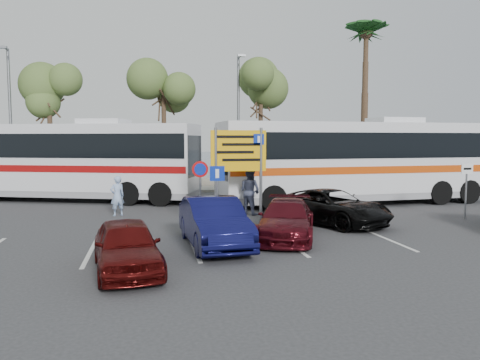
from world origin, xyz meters
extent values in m
plane|color=#2F2F31|center=(0.00, 0.00, 0.00)|extent=(120.00, 120.00, 0.00)
cube|color=gray|center=(0.00, 14.00, 0.07)|extent=(44.00, 2.40, 0.15)
cube|color=gray|center=(0.00, 16.00, 0.30)|extent=(48.00, 0.80, 0.60)
plane|color=#3C5060|center=(0.00, 60.00, 0.01)|extent=(140.00, 140.00, 0.00)
cylinder|color=#382619|center=(-8.00, 14.00, 2.67)|extent=(0.28, 0.28, 5.04)
cylinder|color=#382619|center=(-1.50, 14.00, 2.95)|extent=(0.28, 0.28, 5.60)
cylinder|color=#382619|center=(4.50, 14.00, 2.74)|extent=(0.28, 0.28, 5.18)
cylinder|color=#382619|center=(11.50, 14.00, 5.15)|extent=(0.48, 0.48, 10.00)
cylinder|color=slate|center=(-10.00, 13.60, 4.15)|extent=(0.16, 0.16, 8.00)
cylinder|color=slate|center=(-10.00, 13.15, 8.10)|extent=(0.12, 0.90, 0.12)
cube|color=slate|center=(-10.00, 12.65, 8.05)|extent=(0.45, 0.25, 0.12)
cylinder|color=slate|center=(3.00, 13.60, 4.15)|extent=(0.16, 0.16, 8.00)
cylinder|color=slate|center=(3.00, 13.15, 8.10)|extent=(0.12, 0.90, 0.12)
cube|color=slate|center=(3.00, 12.65, 8.05)|extent=(0.45, 0.25, 0.12)
cylinder|color=slate|center=(0.10, 3.20, 1.80)|extent=(0.12, 0.12, 3.60)
cylinder|color=slate|center=(1.90, 3.20, 1.80)|extent=(0.12, 0.12, 3.60)
cube|color=#EEAB0C|center=(1.00, 3.20, 2.70)|extent=(2.20, 0.06, 1.60)
cube|color=#0C2699|center=(1.80, 3.16, 3.15)|extent=(0.42, 0.01, 0.42)
cylinder|color=slate|center=(-0.60, 2.40, 1.10)|extent=(0.07, 0.07, 2.20)
cylinder|color=#B20C0C|center=(-0.60, 2.37, 2.05)|extent=(0.60, 0.03, 0.60)
cylinder|color=slate|center=(-0.20, 0.80, 1.10)|extent=(0.07, 0.07, 2.20)
cube|color=#0C2699|center=(-0.20, 0.78, 2.00)|extent=(0.50, 0.03, 0.50)
cylinder|color=slate|center=(9.80, 1.50, 1.10)|extent=(0.07, 0.07, 2.20)
cube|color=white|center=(9.80, 1.48, 2.00)|extent=(0.50, 0.03, 0.40)
cube|color=silver|center=(-6.50, 10.50, 2.25)|extent=(13.53, 7.19, 3.28)
cube|color=black|center=(-6.50, 10.50, 2.84)|extent=(13.29, 7.14, 1.17)
cube|color=maroon|center=(-6.50, 10.50, 1.73)|extent=(13.41, 7.18, 0.33)
cube|color=gray|center=(-6.50, 10.50, 0.61)|extent=(13.39, 7.12, 0.61)
cube|color=silver|center=(-6.50, 10.50, 4.03)|extent=(2.70, 2.43, 0.27)
cube|color=silver|center=(7.50, 6.50, 2.28)|extent=(13.65, 3.69, 3.32)
cube|color=black|center=(7.50, 6.50, 2.87)|extent=(13.38, 3.72, 1.18)
cube|color=#BD3F0B|center=(7.50, 6.50, 1.74)|extent=(13.52, 3.71, 0.34)
cube|color=gray|center=(7.50, 6.50, 0.62)|extent=(13.51, 3.66, 0.62)
cube|color=silver|center=(7.50, 6.50, 4.07)|extent=(2.36, 1.93, 0.27)
imported|color=#0F114A|center=(-0.60, -1.27, 0.71)|extent=(1.81, 4.42, 1.43)
imported|color=#4D0C14|center=(1.80, -0.64, 0.61)|extent=(3.04, 4.52, 1.22)
imported|color=#4E0C0B|center=(-3.00, -3.50, 0.62)|extent=(1.93, 3.81, 1.24)
imported|color=black|center=(4.20, 1.50, 0.64)|extent=(4.05, 5.09, 1.29)
imported|color=#9BB6E2|center=(-3.74, 5.00, 0.82)|extent=(0.71, 0.60, 1.65)
imported|color=#383D55|center=(1.69, 4.27, 0.99)|extent=(1.18, 1.22, 1.97)
camera|label=1|loc=(-2.47, -14.73, 3.13)|focal=35.00mm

